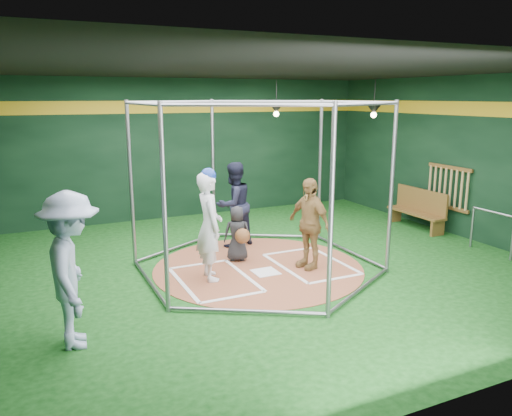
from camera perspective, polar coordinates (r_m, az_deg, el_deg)
name	(u,v)px	position (r m, az deg, el deg)	size (l,w,h in m)	color
room_shell	(258,173)	(8.74, 0.26, 4.07)	(10.10, 9.10, 3.53)	#0D3A0E
clay_disc	(258,268)	(9.16, 0.27, -6.82)	(3.80, 3.80, 0.01)	brown
home_plate	(266,272)	(8.90, 1.10, -7.33)	(0.43, 0.43, 0.01)	white
batter_box_left	(214,279)	(8.59, -4.81, -8.13)	(1.17, 1.77, 0.01)	white
batter_box_right	(310,264)	(9.37, 6.22, -6.36)	(1.17, 1.77, 0.01)	white
batting_cage	(258,187)	(8.77, 0.28, 2.42)	(4.05, 4.67, 3.00)	gray
bat_rack	(448,187)	(12.06, 21.08, 2.23)	(0.07, 1.25, 0.98)	brown
pendant_lamp_near	(276,109)	(12.84, 2.33, 11.24)	(0.34, 0.34, 0.90)	black
pendant_lamp_far	(374,110)	(12.46, 13.32, 10.87)	(0.34, 0.34, 0.90)	black
batter_figure	(209,225)	(8.39, -5.36, -1.91)	(0.50, 0.71, 1.90)	silver
visitor_leopard	(309,223)	(8.98, 6.07, -1.75)	(0.96, 0.40, 1.65)	tan
catcher_figure	(238,234)	(9.38, -2.10, -2.95)	(0.60, 0.64, 1.05)	black
umpire	(234,205)	(10.24, -2.56, 0.40)	(0.85, 0.66, 1.75)	black
bystander_blue	(72,270)	(6.54, -20.28, -6.69)	(1.27, 0.73, 1.96)	#A0B2D3
dugout_bench	(418,208)	(12.35, 18.05, -0.04)	(0.37, 1.60, 0.93)	brown
steel_railing	(492,225)	(10.87, 25.40, -1.80)	(0.05, 1.00, 0.86)	gray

